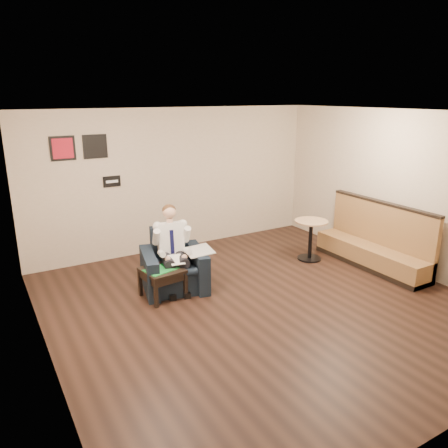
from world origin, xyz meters
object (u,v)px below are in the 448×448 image
smartphone (160,264)px  cafe_table (310,240)px  coffee_mug (168,261)px  seated_man (175,253)px  banquette (373,236)px  armchair (174,261)px  side_table (163,283)px  green_folder (161,269)px

smartphone → cafe_table: (3.02, -0.08, -0.09)m
coffee_mug → cafe_table: cafe_table is taller
seated_man → banquette: 3.62m
armchair → banquette: (3.50, -0.95, 0.12)m
seated_man → coffee_mug: size_ratio=12.94×
seated_man → side_table: seated_man is taller
green_folder → side_table: bearing=40.3°
armchair → cafe_table: armchair is taller
seated_man → green_folder: bearing=-145.4°
side_table → coffee_mug: coffee_mug is taller
seated_man → coffee_mug: seated_man is taller
armchair → banquette: 3.62m
armchair → banquette: banquette is taller
coffee_mug → smartphone: 0.15m
coffee_mug → green_folder: bearing=-139.7°
seated_man → cafe_table: seated_man is taller
smartphone → side_table: bearing=-97.4°
seated_man → smartphone: bearing=173.3°
side_table → cafe_table: 3.06m
seated_man → banquette: seated_man is taller
armchair → side_table: armchair is taller
armchair → green_folder: armchair is taller
smartphone → coffee_mug: bearing=-7.1°
seated_man → cafe_table: 2.80m
side_table → smartphone: bearing=79.2°
coffee_mug → banquette: 3.72m
armchair → side_table: (-0.29, -0.21, -0.23)m
seated_man → smartphone: (-0.23, 0.08, -0.17)m
side_table → smartphone: size_ratio=3.93×
banquette → cafe_table: bearing=131.4°
coffee_mug → banquette: size_ratio=0.04×
banquette → side_table: bearing=169.0°
armchair → green_folder: 0.39m
coffee_mug → seated_man: bearing=-31.9°
side_table → green_folder: 0.24m
armchair → green_folder: size_ratio=2.06×
coffee_mug → banquette: banquette is taller
coffee_mug → cafe_table: (2.88, -0.05, -0.14)m
cafe_table → banquette: bearing=-48.6°
side_table → green_folder: size_ratio=1.22×
coffee_mug → banquette: (3.61, -0.88, 0.06)m
smartphone → cafe_table: bearing=2.0°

